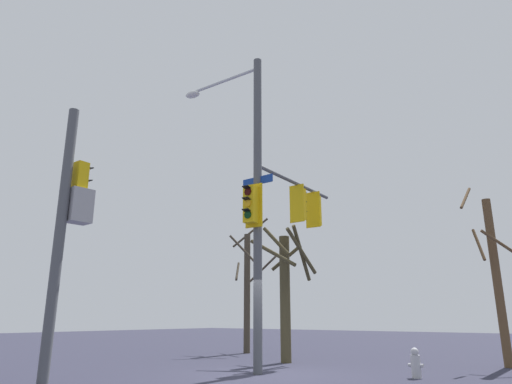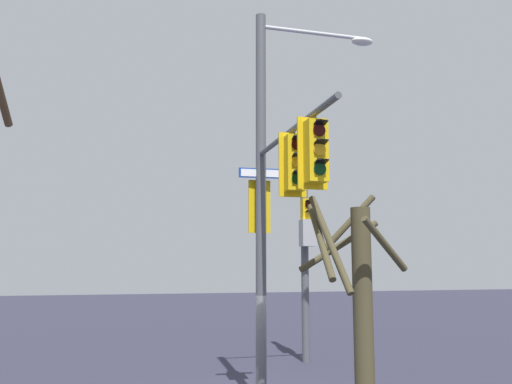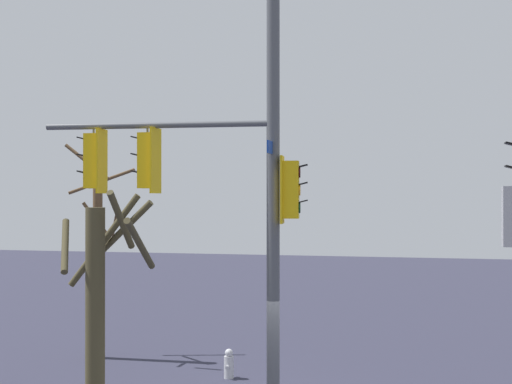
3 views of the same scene
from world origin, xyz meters
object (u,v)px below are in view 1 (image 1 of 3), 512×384
(fire_hydrant, at_px, (416,364))
(bare_tree_behind_pole, at_px, (248,286))
(bare_tree_across_street, at_px, (496,272))
(bare_tree_corner, at_px, (286,288))

(fire_hydrant, height_order, bare_tree_behind_pole, bare_tree_behind_pole)
(bare_tree_across_street, xyz_separation_m, bare_tree_corner, (6.16, 2.92, -0.41))
(fire_hydrant, bearing_deg, bare_tree_corner, -14.43)
(bare_tree_across_street, bearing_deg, bare_tree_behind_pole, 2.11)
(bare_tree_behind_pole, bearing_deg, bare_tree_across_street, -177.89)
(bare_tree_across_street, distance_m, bare_tree_corner, 6.84)
(bare_tree_across_street, bearing_deg, bare_tree_corner, 25.38)
(bare_tree_across_street, bearing_deg, fire_hydrant, 71.67)
(bare_tree_behind_pole, xyz_separation_m, bare_tree_across_street, (-9.98, -0.37, 0.06))
(bare_tree_behind_pole, distance_m, bare_tree_across_street, 9.99)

